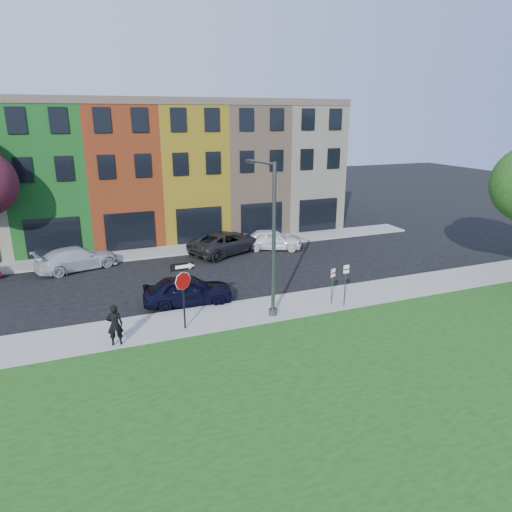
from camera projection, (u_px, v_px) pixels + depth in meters
name	position (u px, v px, depth m)	size (l,w,h in m)	color
ground	(294.00, 337.00, 19.94)	(120.00, 120.00, 0.00)	black
sidewalk_near	(304.00, 304.00, 23.29)	(40.00, 3.00, 0.12)	gray
sidewalk_far	(163.00, 252.00, 32.23)	(40.00, 2.40, 0.12)	gray
rowhouse_block	(151.00, 171.00, 36.45)	(30.00, 10.12, 10.00)	beige
stop_sign	(183.00, 282.00, 19.85)	(1.05, 0.12, 3.09)	black
man	(115.00, 325.00, 18.79)	(0.69, 0.49, 1.78)	black
sedan_near	(188.00, 290.00, 23.22)	(4.66, 2.27, 1.53)	black
parked_car_silver	(77.00, 258.00, 28.51)	(5.34, 3.42, 1.44)	#BBBBC1
parked_car_dark	(227.00, 242.00, 31.92)	(6.19, 4.67, 1.56)	black
parked_car_white	(272.00, 239.00, 32.85)	(4.63, 3.24, 1.46)	white
street_lamp	(271.00, 240.00, 21.01)	(0.72, 2.56, 7.22)	#46494B
parking_sign_a	(333.00, 281.00, 22.79)	(0.31, 0.15, 1.94)	#46494B
parking_sign_b	(345.00, 280.00, 22.46)	(0.32, 0.08, 2.29)	#46494B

